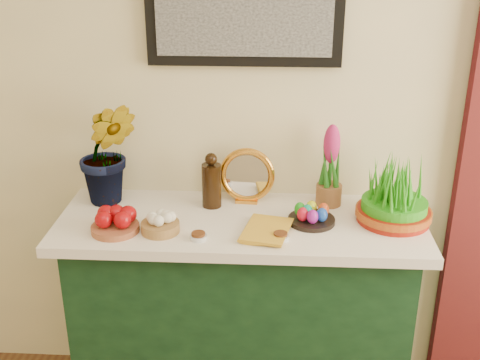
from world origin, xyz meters
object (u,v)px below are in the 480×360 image
object	(u,v)px
hyacinth_green	(107,136)
mirror	(247,176)
sideboard	(241,319)
book	(245,227)
wheatgrass_sabzeh	(395,196)

from	to	relation	value
hyacinth_green	mirror	size ratio (longest dim) A/B	2.45
mirror	sideboard	bearing A→B (deg)	-95.75
book	mirror	bearing A→B (deg)	103.75
sideboard	hyacinth_green	distance (m)	0.92
hyacinth_green	wheatgrass_sabzeh	world-z (taller)	hyacinth_green
mirror	book	world-z (taller)	mirror
hyacinth_green	book	bearing A→B (deg)	-26.86
wheatgrass_sabzeh	hyacinth_green	bearing A→B (deg)	174.24
sideboard	book	bearing A→B (deg)	-77.88
wheatgrass_sabzeh	mirror	bearing A→B (deg)	165.02
book	sideboard	bearing A→B (deg)	114.69
sideboard	mirror	distance (m)	0.60
hyacinth_green	wheatgrass_sabzeh	bearing A→B (deg)	-10.58
hyacinth_green	mirror	bearing A→B (deg)	-0.80
hyacinth_green	sideboard	bearing A→B (deg)	-17.84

